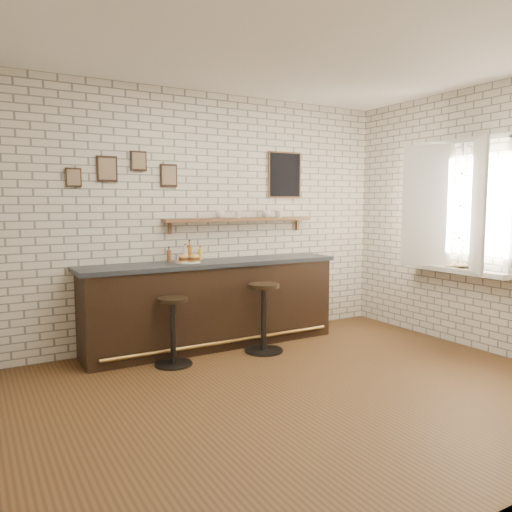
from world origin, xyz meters
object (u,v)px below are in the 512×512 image
at_px(shelf_cup_a, 221,215).
at_px(shelf_cup_c, 267,214).
at_px(ciabatta_sandwich, 189,258).
at_px(bar_stool_left, 173,329).
at_px(bar_stool_right, 264,315).
at_px(book_lower, 455,267).
at_px(bitters_bottle_white, 185,254).
at_px(bar_counter, 213,303).
at_px(shelf_cup_b, 238,214).
at_px(condiment_bottle_yellow, 200,254).
at_px(bitters_bottle_amber, 190,252).
at_px(sandwich_plate, 188,262).
at_px(shelf_cup_d, 279,214).
at_px(bitters_bottle_brown, 169,256).
at_px(book_upper, 456,265).

height_order(shelf_cup_a, shelf_cup_c, shelf_cup_c).
distance_m(ciabatta_sandwich, bar_stool_left, 0.88).
distance_m(bar_stool_right, book_lower, 2.32).
height_order(ciabatta_sandwich, bitters_bottle_white, bitters_bottle_white).
bearing_deg(shelf_cup_c, bar_counter, 97.27).
bearing_deg(shelf_cup_b, bar_stool_right, -135.67).
bearing_deg(bar_stool_left, condiment_bottle_yellow, 46.23).
bearing_deg(condiment_bottle_yellow, shelf_cup_c, 2.08).
distance_m(ciabatta_sandwich, book_lower, 3.10).
distance_m(bitters_bottle_amber, book_lower, 3.12).
xyz_separation_m(sandwich_plate, shelf_cup_b, (0.76, 0.22, 0.53)).
distance_m(bar_counter, shelf_cup_d, 1.49).
relative_size(bitters_bottle_white, bar_stool_right, 0.26).
bearing_deg(condiment_bottle_yellow, shelf_cup_d, 1.73).
xyz_separation_m(shelf_cup_a, book_lower, (2.26, -1.61, -0.60)).
height_order(bar_stool_left, shelf_cup_b, shelf_cup_b).
height_order(bitters_bottle_brown, bar_stool_right, bitters_bottle_brown).
bearing_deg(shelf_cup_d, shelf_cup_b, 145.84).
bearing_deg(shelf_cup_d, bar_stool_right, -166.95).
relative_size(bitters_bottle_brown, shelf_cup_d, 1.86).
xyz_separation_m(sandwich_plate, bar_stool_right, (0.70, -0.49, -0.60)).
xyz_separation_m(bitters_bottle_amber, condiment_bottle_yellow, (0.14, 0.00, -0.03)).
bearing_deg(bitters_bottle_amber, bitters_bottle_brown, 180.00).
height_order(bitters_bottle_amber, shelf_cup_d, shelf_cup_d).
relative_size(bitters_bottle_brown, condiment_bottle_yellow, 1.08).
bearing_deg(book_upper, shelf_cup_c, 166.00).
bearing_deg(bitters_bottle_white, shelf_cup_b, 2.73).
distance_m(sandwich_plate, bar_stool_left, 0.84).
xyz_separation_m(bitters_bottle_amber, book_upper, (2.68, -1.59, -0.15)).
height_order(bitters_bottle_amber, shelf_cup_c, shelf_cup_c).
height_order(bar_counter, ciabatta_sandwich, ciabatta_sandwich).
bearing_deg(bar_counter, shelf_cup_b, 24.15).
bearing_deg(bar_stool_right, shelf_cup_d, 47.21).
distance_m(bitters_bottle_amber, shelf_cup_a, 0.61).
relative_size(bar_counter, bar_stool_left, 4.35).
height_order(bar_counter, shelf_cup_c, shelf_cup_c).
height_order(ciabatta_sandwich, bitters_bottle_brown, bitters_bottle_brown).
distance_m(bitters_bottle_amber, bar_stool_right, 1.14).
height_order(bitters_bottle_white, condiment_bottle_yellow, bitters_bottle_white).
distance_m(bitters_bottle_amber, book_upper, 3.12).
relative_size(bitters_bottle_amber, shelf_cup_b, 2.60).
xyz_separation_m(condiment_bottle_yellow, bar_stool_right, (0.48, -0.67, -0.66)).
bearing_deg(shelf_cup_b, ciabatta_sandwich, 155.07).
relative_size(shelf_cup_b, book_lower, 0.42).
bearing_deg(shelf_cup_d, bar_stool_left, 166.42).
bearing_deg(bitters_bottle_amber, book_upper, -30.63).
bearing_deg(ciabatta_sandwich, bar_stool_left, -130.86).
distance_m(ciabatta_sandwich, bar_stool_right, 1.07).
xyz_separation_m(bitters_bottle_brown, bitters_bottle_amber, (0.25, -0.00, 0.03)).
height_order(condiment_bottle_yellow, shelf_cup_a, shelf_cup_a).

